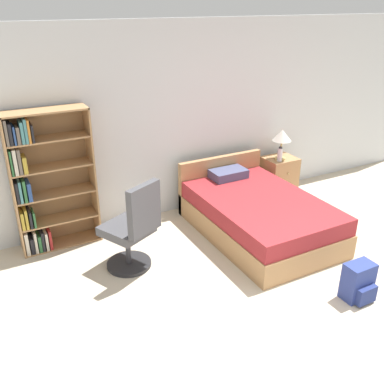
% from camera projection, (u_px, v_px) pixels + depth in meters
% --- Properties ---
extents(ground_plane, '(14.00, 14.00, 0.00)m').
position_uv_depth(ground_plane, '(345.00, 353.00, 3.72)').
color(ground_plane, beige).
extents(wall_back, '(9.00, 0.06, 2.60)m').
position_uv_depth(wall_back, '(179.00, 121.00, 5.78)').
color(wall_back, silver).
rests_on(wall_back, ground_plane).
extents(bookshelf, '(0.94, 0.31, 1.70)m').
position_uv_depth(bookshelf, '(43.00, 184.00, 5.00)').
color(bookshelf, '#AD7F51').
rests_on(bookshelf, ground_plane).
extents(bed, '(1.32, 2.02, 0.77)m').
position_uv_depth(bed, '(256.00, 214.00, 5.54)').
color(bed, '#AD7F51').
rests_on(bed, ground_plane).
extents(office_chair, '(0.66, 0.71, 1.08)m').
position_uv_depth(office_chair, '(133.00, 230.00, 4.68)').
color(office_chair, '#232326').
rests_on(office_chair, ground_plane).
extents(nightstand, '(0.48, 0.43, 0.62)m').
position_uv_depth(nightstand, '(279.00, 177.00, 6.59)').
color(nightstand, '#AD7F51').
rests_on(nightstand, ground_plane).
extents(table_lamp, '(0.28, 0.28, 0.45)m').
position_uv_depth(table_lamp, '(282.00, 136.00, 6.27)').
color(table_lamp, tan).
rests_on(table_lamp, nightstand).
extents(water_bottle, '(0.07, 0.07, 0.22)m').
position_uv_depth(water_bottle, '(280.00, 154.00, 6.29)').
color(water_bottle, silver).
rests_on(water_bottle, nightstand).
extents(backpack_blue, '(0.30, 0.26, 0.40)m').
position_uv_depth(backpack_blue, '(359.00, 282.00, 4.33)').
color(backpack_blue, navy).
rests_on(backpack_blue, ground_plane).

